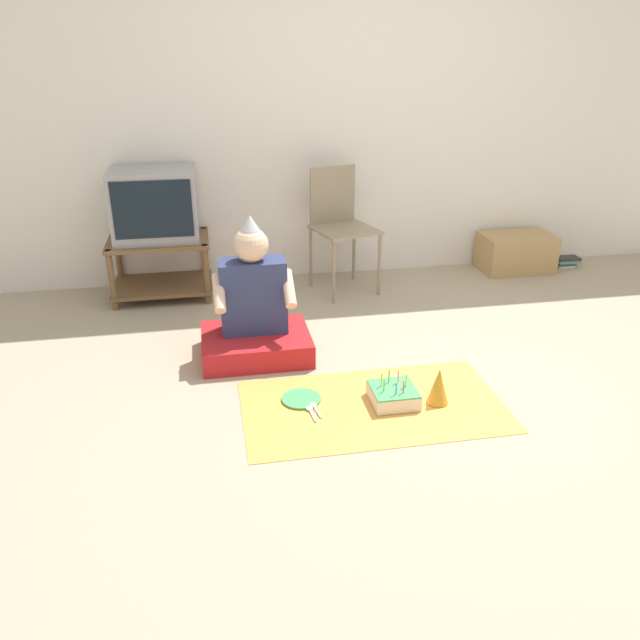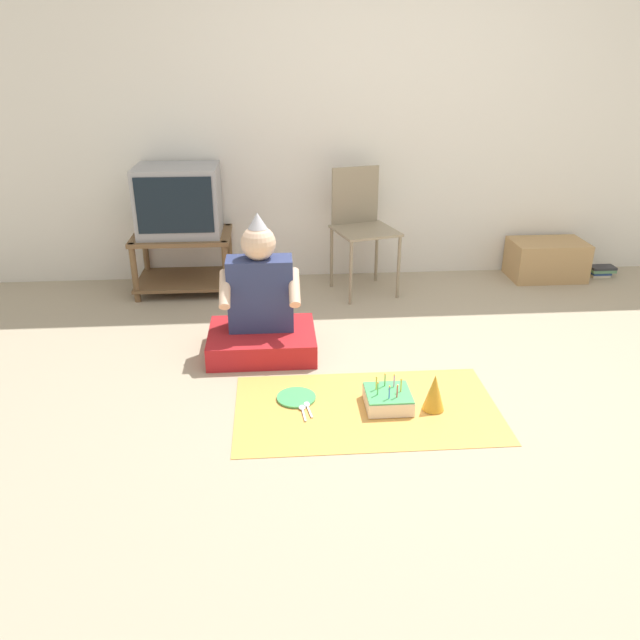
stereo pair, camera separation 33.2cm
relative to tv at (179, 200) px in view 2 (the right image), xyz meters
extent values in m
plane|color=tan|center=(1.52, -1.75, -0.68)|extent=(16.00, 16.00, 0.00)
cube|color=white|center=(1.52, 0.27, 0.60)|extent=(6.40, 0.06, 2.55)
cube|color=brown|center=(0.00, -0.01, -0.26)|extent=(0.70, 0.51, 0.03)
cube|color=brown|center=(0.00, -0.01, -0.60)|extent=(0.70, 0.51, 0.02)
cylinder|color=brown|center=(-0.32, -0.23, -0.46)|extent=(0.04, 0.04, 0.43)
cylinder|color=brown|center=(0.32, -0.23, -0.46)|extent=(0.04, 0.04, 0.43)
cylinder|color=brown|center=(-0.32, 0.21, -0.46)|extent=(0.04, 0.04, 0.43)
cylinder|color=brown|center=(0.32, 0.21, -0.46)|extent=(0.04, 0.04, 0.43)
cube|color=#99999E|center=(0.00, 0.00, 0.00)|extent=(0.58, 0.44, 0.49)
cube|color=black|center=(0.00, -0.22, 0.01)|extent=(0.52, 0.01, 0.39)
cube|color=gray|center=(1.33, -0.17, -0.20)|extent=(0.51, 0.51, 0.02)
cube|color=gray|center=(1.27, 0.03, 0.01)|extent=(0.35, 0.12, 0.42)
cylinder|color=gray|center=(1.20, -0.40, -0.44)|extent=(0.02, 0.02, 0.47)
cylinder|color=gray|center=(1.56, -0.30, -0.44)|extent=(0.02, 0.02, 0.47)
cylinder|color=gray|center=(1.10, -0.03, -0.44)|extent=(0.02, 0.02, 0.47)
cylinder|color=gray|center=(1.45, 0.07, -0.44)|extent=(0.02, 0.02, 0.47)
cube|color=tan|center=(2.80, 0.04, -0.53)|extent=(0.57, 0.36, 0.30)
cube|color=beige|center=(3.25, 0.03, -0.67)|extent=(0.14, 0.10, 0.02)
cube|color=#284793|center=(3.26, 0.03, -0.64)|extent=(0.14, 0.10, 0.02)
cube|color=#60936B|center=(3.26, 0.03, -0.62)|extent=(0.19, 0.13, 0.02)
cube|color=#333338|center=(3.27, 0.03, -0.60)|extent=(0.19, 0.11, 0.02)
cube|color=red|center=(0.58, -1.11, -0.61)|extent=(0.63, 0.49, 0.14)
cube|color=navy|center=(0.58, -1.06, -0.32)|extent=(0.38, 0.18, 0.43)
sphere|color=beige|center=(0.58, -1.06, -0.01)|extent=(0.20, 0.20, 0.20)
cone|color=silver|center=(0.58, -1.06, 0.12)|extent=(0.11, 0.11, 0.09)
cylinder|color=beige|center=(0.38, -1.16, -0.25)|extent=(0.06, 0.23, 0.19)
cylinder|color=beige|center=(0.78, -1.16, -0.25)|extent=(0.06, 0.23, 0.19)
cube|color=#EFA84C|center=(1.11, -1.80, -0.67)|extent=(1.33, 0.75, 0.01)
cube|color=#F4E0C6|center=(1.22, -1.79, -0.63)|extent=(0.23, 0.23, 0.07)
cube|color=#4CB266|center=(1.22, -1.79, -0.59)|extent=(0.23, 0.23, 0.01)
cylinder|color=yellow|center=(1.29, -1.79, -0.56)|extent=(0.01, 0.01, 0.07)
sphere|color=#FFCC4C|center=(1.29, -1.79, -0.52)|extent=(0.01, 0.01, 0.01)
cylinder|color=#E58CCC|center=(1.26, -1.73, -0.56)|extent=(0.01, 0.01, 0.07)
sphere|color=#FFCC4C|center=(1.26, -1.73, -0.52)|extent=(0.01, 0.01, 0.01)
cylinder|color=#66C666|center=(1.22, -1.72, -0.56)|extent=(0.01, 0.01, 0.07)
sphere|color=#FFCC4C|center=(1.22, -1.72, -0.52)|extent=(0.01, 0.01, 0.01)
cylinder|color=yellow|center=(1.17, -1.76, -0.56)|extent=(0.01, 0.01, 0.07)
sphere|color=#FFCC4C|center=(1.17, -1.76, -0.52)|extent=(0.01, 0.01, 0.01)
cylinder|color=#66C666|center=(1.16, -1.81, -0.56)|extent=(0.01, 0.01, 0.07)
sphere|color=#FFCC4C|center=(1.16, -1.81, -0.52)|extent=(0.01, 0.01, 0.01)
cylinder|color=#4C7FE5|center=(1.22, -1.85, -0.56)|extent=(0.01, 0.01, 0.07)
sphere|color=#FFCC4C|center=(1.22, -1.85, -0.52)|extent=(0.01, 0.01, 0.01)
cylinder|color=#EA4C4C|center=(1.26, -1.84, -0.56)|extent=(0.01, 0.01, 0.07)
sphere|color=#FFCC4C|center=(1.26, -1.84, -0.52)|extent=(0.01, 0.01, 0.01)
cone|color=gold|center=(1.45, -1.83, -0.57)|extent=(0.11, 0.11, 0.19)
cylinder|color=#4CB266|center=(0.76, -1.68, -0.66)|extent=(0.20, 0.20, 0.01)
ellipsoid|color=white|center=(0.81, -1.75, -0.66)|extent=(0.04, 0.05, 0.01)
cube|color=white|center=(0.82, -1.82, -0.67)|extent=(0.03, 0.10, 0.01)
ellipsoid|color=white|center=(0.79, -1.78, -0.66)|extent=(0.04, 0.05, 0.01)
cube|color=white|center=(0.79, -1.85, -0.67)|extent=(0.02, 0.10, 0.01)
camera|label=1|loc=(0.34, -4.44, 1.02)|focal=35.00mm
camera|label=2|loc=(0.67, -4.48, 1.02)|focal=35.00mm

